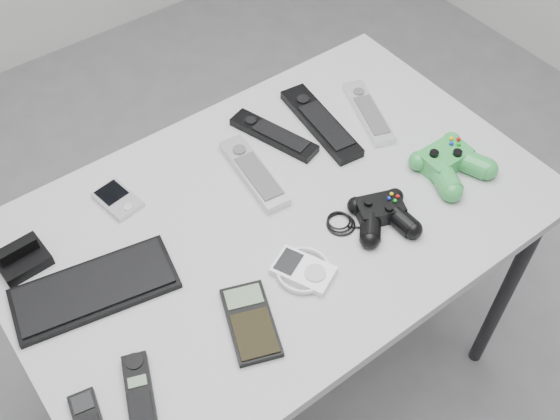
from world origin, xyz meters
TOP-DOWN VIEW (x-y plane):
  - floor at (0.00, 0.00)m, footprint 3.50×3.50m
  - desk at (-0.03, -0.05)m, footprint 1.09×0.70m
  - pda_keyboard at (-0.41, -0.00)m, footprint 0.32×0.18m
  - dock_bracket at (-0.49, 0.14)m, footprint 0.10×0.09m
  - pda at (-0.28, 0.17)m, footprint 0.08×0.11m
  - remote_silver_a at (-0.01, 0.06)m, footprint 0.08×0.22m
  - remote_black_a at (0.09, 0.13)m, footprint 0.11×0.22m
  - remote_black_b at (0.20, 0.09)m, footprint 0.09×0.26m
  - remote_silver_b at (0.31, 0.06)m, footprint 0.12×0.22m
  - mobile_phone at (-0.53, -0.22)m, footprint 0.06×0.10m
  - cordless_handset at (-0.44, -0.23)m, footprint 0.09×0.14m
  - calculator at (-0.22, -0.23)m, footprint 0.13×0.17m
  - mp3_player at (-0.08, -0.20)m, footprint 0.14×0.15m
  - controller_black at (0.13, -0.19)m, footprint 0.25×0.21m
  - controller_green at (0.33, -0.17)m, footprint 0.15×0.16m

SIDE VIEW (x-z plane):
  - floor at x=0.00m, z-range 0.00..0.00m
  - desk at x=-0.03m, z-range 0.30..1.04m
  - calculator at x=-0.22m, z-range 0.73..0.75m
  - pda at x=-0.28m, z-range 0.73..0.75m
  - mobile_phone at x=-0.53m, z-range 0.73..0.75m
  - pda_keyboard at x=-0.41m, z-range 0.73..0.75m
  - mp3_player at x=-0.08m, z-range 0.73..0.75m
  - remote_silver_b at x=0.31m, z-range 0.73..0.75m
  - cordless_handset at x=-0.44m, z-range 0.73..0.75m
  - remote_black_a at x=0.09m, z-range 0.73..0.75m
  - remote_silver_a at x=-0.01m, z-range 0.73..0.76m
  - remote_black_b at x=0.20m, z-range 0.73..0.76m
  - controller_black at x=0.13m, z-range 0.73..0.78m
  - dock_bracket at x=-0.49m, z-range 0.73..0.78m
  - controller_green at x=0.33m, z-range 0.73..0.78m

